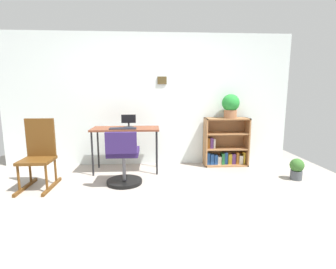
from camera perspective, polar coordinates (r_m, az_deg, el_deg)
name	(u,v)px	position (r m, az deg, el deg)	size (l,w,h in m)	color
ground_plane	(146,219)	(2.83, -5.10, -18.59)	(6.24, 6.24, 0.00)	#9C948B
wall_back	(148,100)	(4.64, -4.61, 7.75)	(5.20, 0.12, 2.37)	white
desk	(126,132)	(4.24, -9.61, 0.65)	(1.11, 0.51, 0.75)	brown
monitor	(129,121)	(4.28, -8.95, 3.02)	(0.24, 0.16, 0.22)	#262628
keyboard	(123,128)	(4.11, -10.23, 1.37)	(0.43, 0.15, 0.02)	black
office_chair	(123,161)	(3.68, -10.11, -6.00)	(0.52, 0.55, 0.81)	black
rocking_chair	(39,153)	(3.98, -27.33, -3.85)	(0.42, 0.64, 0.97)	#5A3513
bookshelf_low	(225,145)	(4.73, 12.77, -2.29)	(0.79, 0.30, 0.87)	#9A683E
potted_plant_on_shelf	(231,105)	(4.61, 14.07, 6.51)	(0.31, 0.31, 0.42)	#9E6642
potted_plant_floor	(297,168)	(4.36, 27.24, -6.86)	(0.21, 0.21, 0.33)	#474C51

